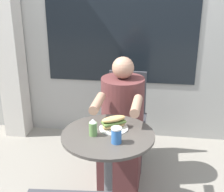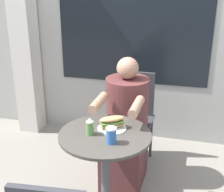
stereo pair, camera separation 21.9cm
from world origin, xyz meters
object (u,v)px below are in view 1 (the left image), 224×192
(sandwich_on_plate, at_px, (114,124))
(seated_diner, at_px, (122,131))
(drink_cup, at_px, (116,135))
(cafe_table, at_px, (108,159))
(diner_chair, at_px, (126,109))
(condiment_bottle, at_px, (93,127))

(sandwich_on_plate, bearing_deg, seated_diner, 88.66)
(seated_diner, bearing_deg, drink_cup, 94.60)
(cafe_table, distance_m, diner_chair, 0.86)
(condiment_bottle, bearing_deg, diner_chair, 81.32)
(drink_cup, distance_m, condiment_bottle, 0.18)
(diner_chair, bearing_deg, condiment_bottle, 82.81)
(sandwich_on_plate, distance_m, drink_cup, 0.20)
(sandwich_on_plate, xyz_separation_m, drink_cup, (0.04, -0.19, 0.01))
(seated_diner, bearing_deg, cafe_table, 87.23)
(diner_chair, xyz_separation_m, drink_cup, (0.03, -0.96, 0.24))
(drink_cup, xyz_separation_m, condiment_bottle, (-0.17, 0.08, 0.00))
(drink_cup, bearing_deg, condiment_bottle, 154.99)
(seated_diner, xyz_separation_m, condiment_bottle, (-0.13, -0.54, 0.29))
(cafe_table, distance_m, sandwich_on_plate, 0.25)
(seated_diner, distance_m, condiment_bottle, 0.62)
(diner_chair, bearing_deg, drink_cup, 93.27)
(drink_cup, bearing_deg, seated_diner, 93.11)
(diner_chair, relative_size, seated_diner, 0.79)
(diner_chair, height_order, sandwich_on_plate, diner_chair)
(sandwich_on_plate, relative_size, condiment_bottle, 1.68)
(drink_cup, height_order, condiment_bottle, condiment_bottle)
(diner_chair, distance_m, seated_diner, 0.35)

